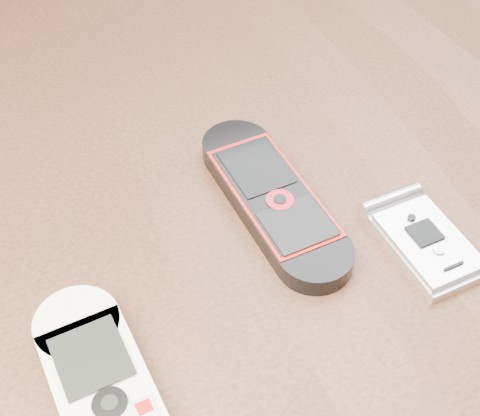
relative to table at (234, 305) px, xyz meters
name	(u,v)px	position (x,y,z in m)	size (l,w,h in m)	color
table	(234,305)	(0.00, 0.00, 0.00)	(1.20, 0.80, 0.75)	black
nokia_white	(108,402)	(-0.12, -0.10, 0.11)	(0.05, 0.16, 0.02)	white
nokia_black_red	(272,198)	(0.03, 0.00, 0.11)	(0.05, 0.17, 0.02)	black
motorola_razr	(425,241)	(0.11, -0.07, 0.11)	(0.05, 0.09, 0.01)	silver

